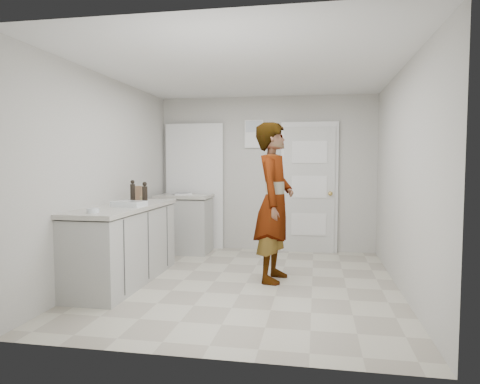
% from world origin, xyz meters
% --- Properties ---
extents(ground, '(4.00, 4.00, 0.00)m').
position_xyz_m(ground, '(0.00, 0.00, 0.00)').
color(ground, '#9F9786').
rests_on(ground, ground).
extents(room_shell, '(4.00, 4.00, 4.00)m').
position_xyz_m(room_shell, '(-0.17, 1.95, 1.02)').
color(room_shell, beige).
rests_on(room_shell, ground).
extents(main_counter, '(0.64, 1.96, 0.93)m').
position_xyz_m(main_counter, '(-1.45, -0.20, 0.43)').
color(main_counter, '#B3B4AF').
rests_on(main_counter, ground).
extents(side_counter, '(0.84, 0.61, 0.93)m').
position_xyz_m(side_counter, '(-1.25, 1.55, 0.43)').
color(side_counter, '#B3B4AF').
rests_on(side_counter, ground).
extents(person, '(0.54, 0.75, 1.92)m').
position_xyz_m(person, '(0.31, 0.19, 0.96)').
color(person, silver).
rests_on(person, ground).
extents(cake_mix_box, '(0.13, 0.10, 0.20)m').
position_xyz_m(cake_mix_box, '(-1.52, 0.45, 1.02)').
color(cake_mix_box, '#A37251').
rests_on(cake_mix_box, main_counter).
extents(spice_jar, '(0.05, 0.05, 0.07)m').
position_xyz_m(spice_jar, '(-1.43, 0.27, 0.96)').
color(spice_jar, tan).
rests_on(spice_jar, main_counter).
extents(oil_cruet_a, '(0.07, 0.07, 0.27)m').
position_xyz_m(oil_cruet_a, '(-1.32, 0.14, 1.05)').
color(oil_cruet_a, black).
rests_on(oil_cruet_a, main_counter).
extents(oil_cruet_b, '(0.06, 0.06, 0.29)m').
position_xyz_m(oil_cruet_b, '(-1.53, 0.24, 1.06)').
color(oil_cruet_b, black).
rests_on(oil_cruet_b, main_counter).
extents(baking_dish, '(0.39, 0.30, 0.06)m').
position_xyz_m(baking_dish, '(-1.34, -0.28, 0.95)').
color(baking_dish, silver).
rests_on(baking_dish, main_counter).
extents(egg_bowl, '(0.13, 0.13, 0.05)m').
position_xyz_m(egg_bowl, '(-1.44, -0.94, 0.95)').
color(egg_bowl, silver).
rests_on(egg_bowl, main_counter).
extents(papers, '(0.37, 0.42, 0.01)m').
position_xyz_m(papers, '(-1.29, 1.62, 0.93)').
color(papers, white).
rests_on(papers, side_counter).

